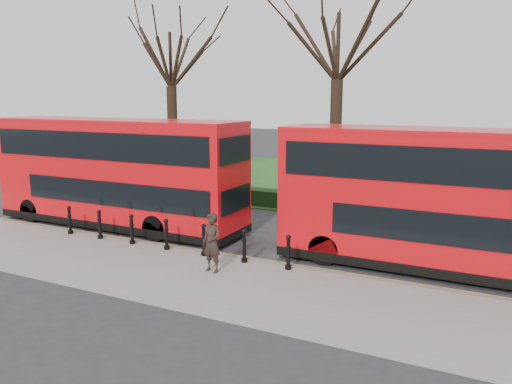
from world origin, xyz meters
The scene contains 13 objects.
ground centered at (0.00, 0.00, 0.00)m, with size 120.00×120.00×0.00m, color #28282B.
pavement centered at (0.00, -3.00, 0.07)m, with size 60.00×4.00×0.15m, color gray.
kerb centered at (0.00, -1.00, 0.07)m, with size 60.00×0.25×0.16m, color slate.
grass_verge centered at (0.00, 15.00, 0.03)m, with size 60.00×18.00×0.06m, color #1E521B.
hedge centered at (0.00, 6.80, 0.40)m, with size 60.00×0.90×0.80m, color black.
yellow_line_outer centered at (0.00, -0.70, 0.01)m, with size 60.00×0.10×0.01m, color yellow.
yellow_line_inner centered at (0.00, -0.50, 0.01)m, with size 60.00×0.10×0.01m, color yellow.
tree_left centered at (-8.00, 10.00, 7.64)m, with size 6.73×6.73×10.51m.
tree_mid centered at (2.00, 10.00, 7.95)m, with size 7.01×7.01×10.95m.
bollard_row centered at (-0.21, -1.35, 0.65)m, with size 8.97×0.15×1.00m.
bus_lead centered at (-4.12, 0.75, 2.17)m, with size 10.85×2.49×4.32m.
bus_rear centered at (8.66, 0.98, 2.15)m, with size 10.73×2.46×4.27m.
pedestrian centered at (2.29, -2.53, 1.02)m, with size 0.64×0.42×1.75m, color black.
Camera 1 is at (9.61, -14.44, 5.20)m, focal length 35.00 mm.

